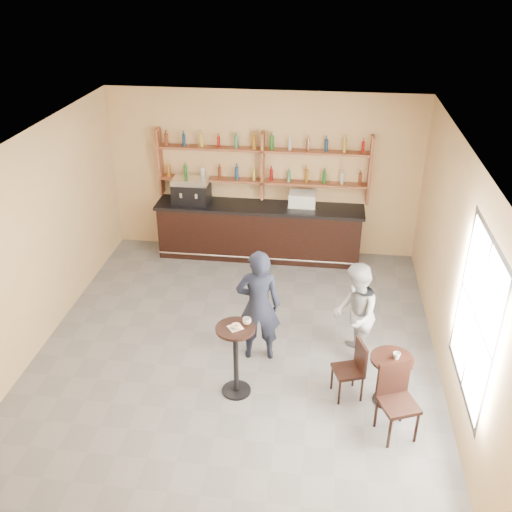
# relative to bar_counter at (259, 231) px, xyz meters

# --- Properties ---
(floor) EXTENTS (7.00, 7.00, 0.00)m
(floor) POSITION_rel_bar_counter_xyz_m (0.03, -3.15, -0.54)
(floor) COLOR slate
(floor) RESTS_ON ground
(ceiling) EXTENTS (7.00, 7.00, 0.00)m
(ceiling) POSITION_rel_bar_counter_xyz_m (0.03, -3.15, 2.66)
(ceiling) COLOR white
(ceiling) RESTS_ON wall_back
(wall_back) EXTENTS (7.00, 0.00, 7.00)m
(wall_back) POSITION_rel_bar_counter_xyz_m (0.03, 0.35, 1.06)
(wall_back) COLOR #DCB57D
(wall_back) RESTS_ON floor
(wall_front) EXTENTS (7.00, 0.00, 7.00)m
(wall_front) POSITION_rel_bar_counter_xyz_m (0.03, -6.65, 1.06)
(wall_front) COLOR #DCB57D
(wall_front) RESTS_ON floor
(wall_left) EXTENTS (0.00, 7.00, 7.00)m
(wall_left) POSITION_rel_bar_counter_xyz_m (-2.97, -3.15, 1.06)
(wall_left) COLOR #DCB57D
(wall_left) RESTS_ON floor
(wall_right) EXTENTS (0.00, 7.00, 7.00)m
(wall_right) POSITION_rel_bar_counter_xyz_m (3.03, -3.15, 1.06)
(wall_right) COLOR #DCB57D
(wall_right) RESTS_ON floor
(window_pane) EXTENTS (0.00, 2.00, 2.00)m
(window_pane) POSITION_rel_bar_counter_xyz_m (3.03, -4.35, 1.16)
(window_pane) COLOR white
(window_pane) RESTS_ON wall_right
(window_frame) EXTENTS (0.04, 1.70, 2.10)m
(window_frame) POSITION_rel_bar_counter_xyz_m (3.02, -4.35, 1.16)
(window_frame) COLOR black
(window_frame) RESTS_ON wall_right
(shelf_unit) EXTENTS (4.00, 0.26, 1.40)m
(shelf_unit) POSITION_rel_bar_counter_xyz_m (0.03, 0.22, 1.27)
(shelf_unit) COLOR brown
(shelf_unit) RESTS_ON wall_back
(liquor_bottles) EXTENTS (3.68, 0.10, 1.00)m
(liquor_bottles) POSITION_rel_bar_counter_xyz_m (0.03, 0.22, 1.44)
(liquor_bottles) COLOR #8C5919
(liquor_bottles) RESTS_ON shelf_unit
(bar_counter) EXTENTS (4.00, 0.78, 1.08)m
(bar_counter) POSITION_rel_bar_counter_xyz_m (0.00, 0.00, 0.00)
(bar_counter) COLOR black
(bar_counter) RESTS_ON floor
(espresso_machine) EXTENTS (0.72, 0.50, 0.49)m
(espresso_machine) POSITION_rel_bar_counter_xyz_m (-1.32, 0.00, 0.79)
(espresso_machine) COLOR black
(espresso_machine) RESTS_ON bar_counter
(pastry_case) EXTENTS (0.57, 0.48, 0.31)m
(pastry_case) POSITION_rel_bar_counter_xyz_m (0.82, 0.00, 0.70)
(pastry_case) COLOR silver
(pastry_case) RESTS_ON bar_counter
(pedestal_table) EXTENTS (0.69, 0.69, 1.07)m
(pedestal_table) POSITION_rel_bar_counter_xyz_m (0.17, -4.02, -0.01)
(pedestal_table) COLOR black
(pedestal_table) RESTS_ON floor
(napkin) EXTENTS (0.24, 0.24, 0.00)m
(napkin) POSITION_rel_bar_counter_xyz_m (0.17, -4.02, 0.53)
(napkin) COLOR white
(napkin) RESTS_ON pedestal_table
(donut) EXTENTS (0.18, 0.18, 0.05)m
(donut) POSITION_rel_bar_counter_xyz_m (0.18, -4.03, 0.56)
(donut) COLOR #CD7D4B
(donut) RESTS_ON napkin
(cup_pedestal) EXTENTS (0.15, 0.15, 0.09)m
(cup_pedestal) POSITION_rel_bar_counter_xyz_m (0.31, -3.92, 0.58)
(cup_pedestal) COLOR white
(cup_pedestal) RESTS_ON pedestal_table
(man_main) EXTENTS (0.70, 0.51, 1.77)m
(man_main) POSITION_rel_bar_counter_xyz_m (0.38, -3.18, 0.35)
(man_main) COLOR black
(man_main) RESTS_ON floor
(cafe_table) EXTENTS (0.65, 0.65, 0.72)m
(cafe_table) POSITION_rel_bar_counter_xyz_m (2.23, -3.95, -0.18)
(cafe_table) COLOR black
(cafe_table) RESTS_ON floor
(cup_cafe) EXTENTS (0.13, 0.13, 0.09)m
(cup_cafe) POSITION_rel_bar_counter_xyz_m (2.28, -3.95, 0.22)
(cup_cafe) COLOR white
(cup_cafe) RESTS_ON cafe_table
(chair_west) EXTENTS (0.47, 0.47, 0.86)m
(chair_west) POSITION_rel_bar_counter_xyz_m (1.68, -3.90, -0.11)
(chair_west) COLOR black
(chair_west) RESTS_ON floor
(chair_south) EXTENTS (0.56, 0.56, 1.00)m
(chair_south) POSITION_rel_bar_counter_xyz_m (2.28, -4.55, -0.04)
(chair_south) COLOR black
(chair_south) RESTS_ON floor
(patron_second) EXTENTS (0.62, 0.79, 1.60)m
(patron_second) POSITION_rel_bar_counter_xyz_m (1.76, -3.11, 0.26)
(patron_second) COLOR #97989D
(patron_second) RESTS_ON floor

